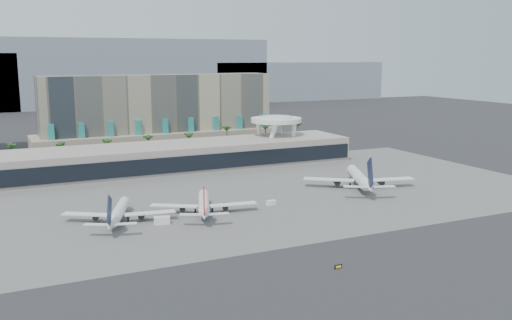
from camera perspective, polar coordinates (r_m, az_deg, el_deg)
name	(u,v)px	position (r m, az deg, el deg)	size (l,w,h in m)	color
ground	(290,235)	(170.93, 3.42, -7.49)	(900.00, 900.00, 0.00)	#232326
apron_pad	(221,195)	(218.91, -3.50, -3.48)	(260.00, 130.00, 0.06)	#5B5B59
mountain_ridge	(98,78)	(622.12, -15.55, 7.93)	(680.00, 60.00, 70.00)	gray
hotel	(159,119)	(331.00, -9.63, 4.06)	(140.00, 30.00, 42.00)	tan
terminal	(177,156)	(268.25, -7.87, 0.43)	(170.00, 32.50, 14.50)	#B7ACA0
saucer_structure	(276,123)	(292.93, 2.03, 3.72)	(26.00, 26.00, 21.89)	white
palm_row	(170,137)	(302.89, -8.63, 2.31)	(157.80, 2.80, 13.10)	brown
airliner_left	(118,212)	(187.33, -13.60, -5.12)	(34.51, 35.64, 12.89)	white
airliner_centre	(204,204)	(193.24, -5.24, -4.39)	(34.76, 35.92, 12.93)	white
airliner_right	(360,178)	(232.48, 10.32, -1.79)	(42.02, 43.24, 16.04)	white
service_vehicle_a	(162,220)	(183.18, -9.39, -5.98)	(4.98, 2.43, 2.43)	white
service_vehicle_b	(271,203)	(203.46, 1.52, -4.30)	(3.26, 1.87, 1.68)	white
taxiway_sign	(338,267)	(146.30, 8.22, -10.50)	(2.21, 0.47, 1.00)	black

